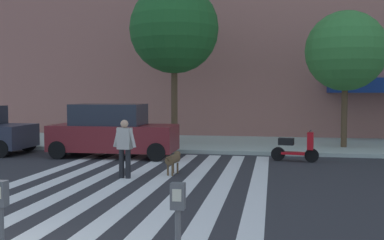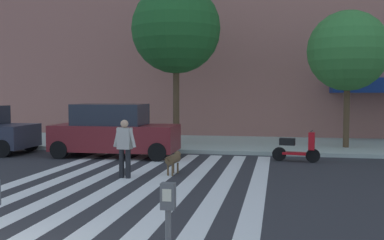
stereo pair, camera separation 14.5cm
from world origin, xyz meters
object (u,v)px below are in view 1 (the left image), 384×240
Objects in this scene: street_tree_middle at (346,51)px; dog_on_leash at (173,159)px; street_tree_nearest at (174,29)px; pedestrian_dog_walker at (125,145)px; parked_scooter at (295,148)px; parked_car_behind_first at (113,132)px; parking_meter_second_along at (1,228)px; parking_meter_curbside at (178,231)px.

dog_on_leash is (-5.77, -6.53, -3.65)m from street_tree_middle.
pedestrian_dog_walker is (0.19, -7.25, -4.23)m from street_tree_nearest.
pedestrian_dog_walker is at bearing -140.66° from parked_scooter.
pedestrian_dog_walker is at bearing -145.12° from dog_on_leash.
parked_car_behind_first is 2.86× the size of parked_scooter.
street_tree_middle is (5.59, 15.22, 3.07)m from parking_meter_second_along.
parking_meter_curbside is 0.83× the size of pedestrian_dog_walker.
parking_meter_curbside reaches higher than parked_scooter.
pedestrian_dog_walker is at bearing -65.24° from parked_car_behind_first.
street_tree_nearest reaches higher than parked_scooter.
street_tree_nearest is at bearing 64.03° from parked_car_behind_first.
street_tree_nearest is at bearing 95.96° from parking_meter_second_along.
parked_scooter is 4.78m from dog_on_leash.
street_tree_middle is 5.53× the size of dog_on_leash.
parking_meter_second_along is at bearing -110.16° from street_tree_middle.
parked_car_behind_first is 6.66m from parked_scooter.
street_tree_middle is 9.45m from dog_on_leash.
dog_on_leash is at bearing -139.29° from parked_scooter.
street_tree_nearest is 7.24m from street_tree_middle.
parking_meter_second_along is 7.97m from pedestrian_dog_walker.
street_tree_middle is at bearing 75.75° from parking_meter_curbside.
pedestrian_dog_walker is (-3.16, 7.63, -0.10)m from parking_meter_curbside.
parked_scooter is 0.29× the size of street_tree_middle.
street_tree_middle reaches higher than parked_scooter.
parked_car_behind_first is 4.32m from pedestrian_dog_walker.
parked_car_behind_first is 5.60m from street_tree_nearest.
parking_meter_curbside is 1.34× the size of dog_on_leash.
pedestrian_dog_walker reaches higher than parked_scooter.
parked_car_behind_first is 0.67× the size of street_tree_nearest.
parked_scooter is 1.61× the size of dog_on_leash.
parking_meter_curbside is 0.29× the size of parked_car_behind_first.
parked_scooter is at bearing 0.29° from parked_car_behind_first.
parking_meter_curbside is at bearing -77.31° from street_tree_nearest.
parking_meter_curbside is 12.59m from parked_car_behind_first.
parking_meter_curbside is 11.73m from parked_scooter.
parking_meter_curbside is at bearing 6.70° from parking_meter_second_along.
pedestrian_dog_walker is (1.81, -3.93, -0.03)m from parked_car_behind_first.
parked_scooter is at bearing 40.71° from dog_on_leash.
parked_scooter is 5.42m from street_tree_middle.
street_tree_middle is (8.78, 3.45, 3.15)m from parked_car_behind_first.
street_tree_middle reaches higher than dog_on_leash.
pedestrian_dog_walker is at bearing 100.02° from parking_meter_second_along.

